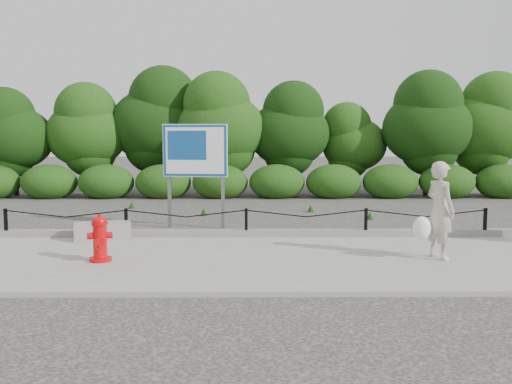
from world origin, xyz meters
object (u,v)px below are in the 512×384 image
object	(u,v)px
concrete_block	(102,231)
pedestrian	(439,211)
fire_hydrant	(100,239)
advertising_sign	(195,155)

from	to	relation	value
concrete_block	pedestrian	bearing A→B (deg)	-15.71
fire_hydrant	concrete_block	world-z (taller)	fire_hydrant
fire_hydrant	concrete_block	xyz separation A→B (m)	(-0.50, 1.94, -0.20)
fire_hydrant	pedestrian	bearing A→B (deg)	-11.79
concrete_block	advertising_sign	world-z (taller)	advertising_sign
fire_hydrant	pedestrian	distance (m)	5.77
pedestrian	concrete_block	size ratio (longest dim) A/B	1.51
pedestrian	fire_hydrant	bearing A→B (deg)	70.07
concrete_block	advertising_sign	distance (m)	2.84
fire_hydrant	advertising_sign	bearing A→B (deg)	57.85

